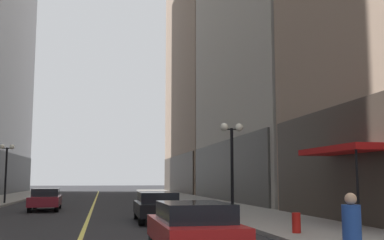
# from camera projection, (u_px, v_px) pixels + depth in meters

# --- Properties ---
(ground_plane) EXTENTS (200.00, 200.00, 0.00)m
(ground_plane) POSITION_uv_depth(u_px,v_px,m) (94.00, 203.00, 37.70)
(ground_plane) COLOR #262628
(sidewalk_right) EXTENTS (4.50, 78.00, 0.15)m
(sidewalk_right) POSITION_uv_depth(u_px,v_px,m) (196.00, 201.00, 39.20)
(sidewalk_right) COLOR gray
(sidewalk_right) RESTS_ON ground
(lane_centre_stripe) EXTENTS (0.16, 70.00, 0.01)m
(lane_centre_stripe) POSITION_uv_depth(u_px,v_px,m) (94.00, 203.00, 37.70)
(lane_centre_stripe) COLOR #E5D64C
(lane_centre_stripe) RESTS_ON ground
(building_right_far) EXTENTS (11.34, 26.00, 44.05)m
(building_right_far) POSITION_uv_depth(u_px,v_px,m) (216.00, 38.00, 67.71)
(building_right_far) COLOR gray
(building_right_far) RESTS_ON ground
(storefront_awning_right) EXTENTS (1.60, 4.72, 3.12)m
(storefront_awning_right) POSITION_uv_depth(u_px,v_px,m) (343.00, 150.00, 18.16)
(storefront_awning_right) COLOR #B21414
(storefront_awning_right) RESTS_ON ground
(car_red) EXTENTS (1.86, 4.44, 1.32)m
(car_red) POSITION_uv_depth(u_px,v_px,m) (193.00, 227.00, 11.73)
(car_red) COLOR #B21919
(car_red) RESTS_ON ground
(car_black) EXTENTS (1.84, 4.56, 1.32)m
(car_black) POSITION_uv_depth(u_px,v_px,m) (157.00, 206.00, 20.93)
(car_black) COLOR black
(car_black) RESTS_ON ground
(car_maroon) EXTENTS (1.92, 4.76, 1.32)m
(car_maroon) POSITION_uv_depth(u_px,v_px,m) (46.00, 198.00, 28.57)
(car_maroon) COLOR maroon
(car_maroon) RESTS_ON ground
(pedestrian_in_blue_hoodie) EXTENTS (0.46, 0.46, 1.64)m
(pedestrian_in_blue_hoodie) POSITION_uv_depth(u_px,v_px,m) (352.00, 231.00, 8.56)
(pedestrian_in_blue_hoodie) COLOR black
(pedestrian_in_blue_hoodie) RESTS_ON ground
(street_lamp_left_far) EXTENTS (1.06, 0.36, 4.43)m
(street_lamp_left_far) POSITION_uv_depth(u_px,v_px,m) (7.00, 160.00, 34.95)
(street_lamp_left_far) COLOR black
(street_lamp_left_far) RESTS_ON ground
(street_lamp_right_mid) EXTENTS (1.06, 0.36, 4.43)m
(street_lamp_right_mid) POSITION_uv_depth(u_px,v_px,m) (232.00, 149.00, 21.54)
(street_lamp_right_mid) COLOR black
(street_lamp_right_mid) RESTS_ON ground
(fire_hydrant_right) EXTENTS (0.28, 0.28, 0.80)m
(fire_hydrant_right) POSITION_uv_depth(u_px,v_px,m) (296.00, 225.00, 15.41)
(fire_hydrant_right) COLOR red
(fire_hydrant_right) RESTS_ON ground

